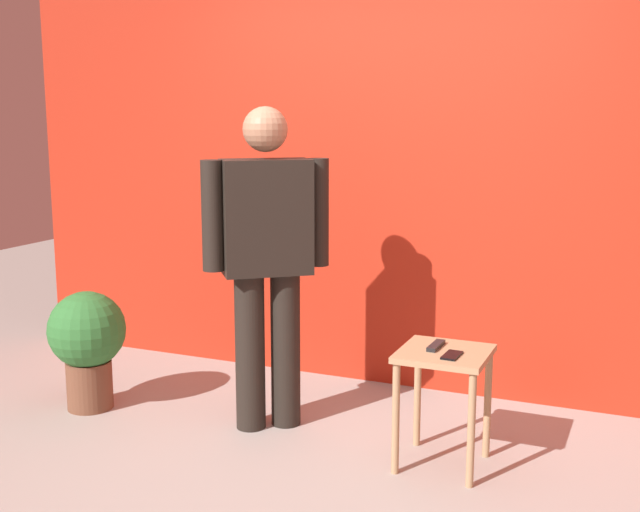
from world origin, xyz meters
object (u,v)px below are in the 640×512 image
object	(u,v)px
cell_phone	(452,355)
potted_plant	(87,340)
side_table	(444,374)
standing_person	(267,252)
tv_remote	(436,346)

from	to	relation	value
cell_phone	potted_plant	bearing A→B (deg)	-177.76
side_table	potted_plant	xyz separation A→B (m)	(-2.06, -0.06, -0.05)
standing_person	tv_remote	xyz separation A→B (m)	(0.95, -0.08, -0.38)
side_table	tv_remote	world-z (taller)	tv_remote
side_table	cell_phone	bearing A→B (deg)	-53.35
tv_remote	standing_person	bearing A→B (deg)	176.94
cell_phone	potted_plant	size ratio (longest dim) A/B	0.21
cell_phone	tv_remote	world-z (taller)	tv_remote
standing_person	potted_plant	distance (m)	1.22
side_table	cell_phone	size ratio (longest dim) A/B	3.99
cell_phone	side_table	bearing A→B (deg)	129.20
cell_phone	potted_plant	world-z (taller)	potted_plant
standing_person	side_table	bearing A→B (deg)	-6.45
standing_person	tv_remote	world-z (taller)	standing_person
potted_plant	cell_phone	bearing A→B (deg)	-0.32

